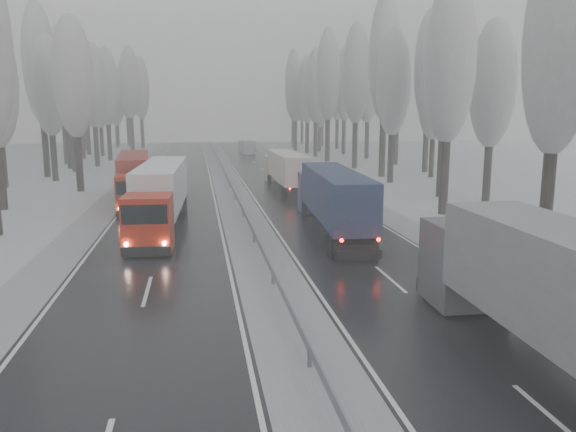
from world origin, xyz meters
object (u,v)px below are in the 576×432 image
object	(u,v)px
truck_blue_box	(332,196)
truck_red_white	(161,192)
truck_cream_box	(286,168)
box_truck_distant	(247,147)
truck_red_red	(134,175)

from	to	relation	value
truck_blue_box	truck_red_white	bearing A→B (deg)	166.93
truck_cream_box	truck_blue_box	bearing A→B (deg)	-90.34
truck_blue_box	truck_cream_box	xyz separation A→B (m)	(0.16, 19.22, -0.16)
truck_cream_box	box_truck_distant	bearing A→B (deg)	89.51
box_truck_distant	truck_red_red	world-z (taller)	truck_red_red
box_truck_distant	truck_red_red	xyz separation A→B (m)	(-13.88, -51.95, 0.98)
truck_cream_box	box_truck_distant	world-z (taller)	truck_cream_box
box_truck_distant	truck_red_white	distance (m)	64.11
truck_cream_box	box_truck_distant	xyz separation A→B (m)	(0.50, 47.00, -0.86)
truck_blue_box	truck_cream_box	size ratio (longest dim) A/B	1.08
truck_cream_box	truck_red_white	distance (m)	19.28
truck_blue_box	truck_cream_box	bearing A→B (deg)	92.98
truck_blue_box	truck_red_red	bearing A→B (deg)	136.27
truck_red_red	truck_blue_box	bearing A→B (deg)	-52.13
truck_cream_box	truck_red_white	size ratio (longest dim) A/B	0.90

